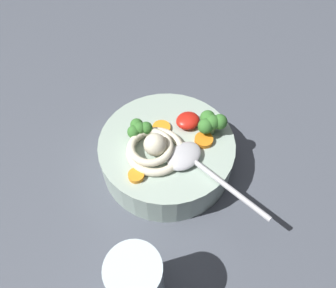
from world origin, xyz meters
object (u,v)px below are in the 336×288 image
Objects in this scene: soup_spoon at (193,160)px; drinking_glass at (137,283)px; soup_bowl at (168,155)px; noodle_pile at (154,148)px.

drinking_glass reaches higher than soup_spoon.
noodle_pile is (2.72, 0.45, 4.19)cm from soup_bowl.
noodle_pile is 0.57× the size of soup_spoon.
soup_spoon is (-4.13, 4.58, -0.45)cm from noodle_pile.
soup_spoon reaches higher than soup_bowl.
drinking_glass is (13.73, 16.01, 2.78)cm from soup_bowl.
soup_spoon is at bearing -144.02° from drinking_glass.
soup_bowl is 1.25× the size of soup_spoon.
soup_spoon is (-1.41, 5.02, 3.74)cm from soup_bowl.
noodle_pile is 19.12cm from drinking_glass.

